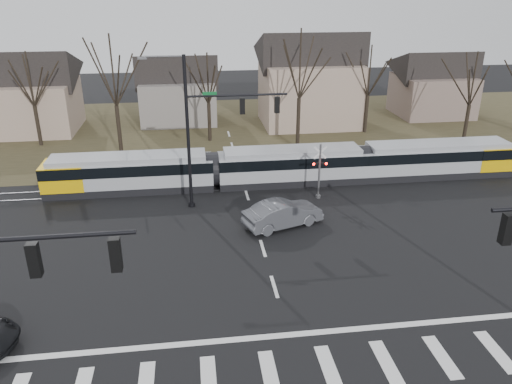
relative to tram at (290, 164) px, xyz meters
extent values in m
plane|color=black|center=(-3.54, -16.00, -1.48)|extent=(140.00, 140.00, 0.00)
cube|color=#38331E|center=(-3.54, 16.00, -1.48)|extent=(140.00, 28.00, 0.01)
cube|color=silver|center=(-7.14, -20.00, -1.48)|extent=(0.60, 2.60, 0.01)
cube|color=silver|center=(-4.74, -20.00, -1.48)|extent=(0.60, 2.60, 0.01)
cube|color=silver|center=(-2.34, -20.00, -1.48)|extent=(0.60, 2.60, 0.01)
cube|color=silver|center=(0.06, -20.00, -1.48)|extent=(0.60, 2.60, 0.01)
cube|color=silver|center=(2.46, -20.00, -1.48)|extent=(0.60, 2.60, 0.01)
cube|color=silver|center=(4.86, -20.00, -1.48)|extent=(0.60, 2.60, 0.01)
cube|color=silver|center=(-3.54, -17.80, -1.48)|extent=(28.00, 0.35, 0.01)
cube|color=silver|center=(-3.54, -14.00, -1.48)|extent=(0.18, 2.00, 0.01)
cube|color=silver|center=(-3.54, -10.00, -1.48)|extent=(0.18, 2.00, 0.01)
cube|color=silver|center=(-3.54, -6.00, -1.48)|extent=(0.18, 2.00, 0.01)
cube|color=silver|center=(-3.54, -2.00, -1.48)|extent=(0.18, 2.00, 0.01)
cube|color=silver|center=(-3.54, 2.00, -1.48)|extent=(0.18, 2.00, 0.01)
cube|color=silver|center=(-3.54, 6.00, -1.48)|extent=(0.18, 2.00, 0.01)
cube|color=silver|center=(-3.54, 10.00, -1.48)|extent=(0.18, 2.00, 0.01)
cube|color=silver|center=(-3.54, 14.00, -1.48)|extent=(0.18, 2.00, 0.01)
cube|color=#59595E|center=(-3.54, -0.90, -1.45)|extent=(90.00, 0.12, 0.06)
cube|color=#59595E|center=(-3.54, 0.50, -1.45)|extent=(90.00, 0.12, 0.06)
cube|color=gray|center=(-11.96, 0.00, -0.12)|extent=(12.13, 2.61, 2.72)
cube|color=black|center=(-11.96, 0.00, 0.43)|extent=(12.15, 2.65, 0.79)
cube|color=#E7B007|center=(-16.54, 0.00, -0.04)|extent=(2.99, 2.67, 1.82)
cube|color=gray|center=(0.17, 0.00, -0.12)|extent=(11.20, 2.61, 2.72)
cube|color=black|center=(0.17, 0.00, 0.43)|extent=(11.22, 2.65, 0.79)
cube|color=gray|center=(11.83, 0.00, -0.12)|extent=(12.13, 2.61, 2.72)
cube|color=black|center=(11.83, 0.00, 0.43)|extent=(12.15, 2.65, 0.79)
cube|color=#E7B007|center=(16.40, 0.00, -0.04)|extent=(2.99, 2.67, 1.82)
imported|color=#4D4F54|center=(-1.86, -7.27, -0.65)|extent=(5.02, 6.22, 1.67)
cylinder|color=black|center=(-12.29, -22.00, 6.12)|extent=(6.50, 0.14, 0.14)
cube|color=black|center=(-11.96, -22.00, 5.42)|extent=(0.32, 0.32, 1.05)
sphere|color=#FF0C07|center=(-11.96, -22.00, 5.75)|extent=(0.22, 0.22, 0.22)
cube|color=black|center=(-9.69, -22.00, 5.42)|extent=(0.32, 0.32, 1.05)
sphere|color=#FF0C07|center=(-9.69, -22.00, 5.75)|extent=(0.22, 0.22, 0.22)
cube|color=black|center=(2.61, -22.00, 5.42)|extent=(0.32, 0.32, 1.05)
sphere|color=#FF0C07|center=(2.61, -22.00, 5.75)|extent=(0.22, 0.22, 0.22)
cylinder|color=black|center=(-7.54, -3.50, 3.62)|extent=(0.22, 0.22, 10.20)
cylinder|color=black|center=(-7.54, -3.50, -1.33)|extent=(0.44, 0.44, 0.30)
cylinder|color=black|center=(-4.29, -3.50, 6.12)|extent=(6.50, 0.14, 0.14)
cube|color=#0C5926|center=(-6.04, -3.50, 6.27)|extent=(0.90, 0.03, 0.22)
cube|color=black|center=(-3.96, -3.50, 5.42)|extent=(0.32, 0.32, 1.05)
sphere|color=#FF0C07|center=(-3.96, -3.50, 5.75)|extent=(0.22, 0.22, 0.22)
cube|color=black|center=(-1.69, -3.50, 5.42)|extent=(0.32, 0.32, 1.05)
sphere|color=#FF0C07|center=(-1.69, -3.50, 5.75)|extent=(0.22, 0.22, 0.22)
cube|color=#59595B|center=(-10.04, -3.50, 8.54)|extent=(0.55, 0.22, 0.14)
cylinder|color=#59595B|center=(1.46, -3.20, 0.52)|extent=(0.14, 0.14, 4.00)
cylinder|color=#59595B|center=(1.46, -3.20, -1.38)|extent=(0.36, 0.36, 0.20)
cube|color=silver|center=(1.46, -3.20, 1.92)|extent=(0.95, 0.04, 0.95)
cube|color=silver|center=(1.46, -3.20, 1.92)|extent=(0.95, 0.04, 0.95)
cube|color=black|center=(1.46, -3.20, 1.12)|extent=(1.00, 0.10, 0.12)
sphere|color=#FF0C07|center=(1.01, -3.28, 1.12)|extent=(0.18, 0.18, 0.18)
sphere|color=#FF0C07|center=(1.91, -3.28, 1.12)|extent=(0.18, 0.18, 0.18)
cube|color=gray|center=(-23.54, 18.00, 1.02)|extent=(9.00, 8.00, 5.00)
cube|color=slate|center=(-8.54, 20.00, 0.77)|extent=(8.00, 7.00, 4.50)
cube|color=gray|center=(5.46, 17.00, 1.77)|extent=(10.00, 8.00, 6.50)
cube|color=#6E5A51|center=(20.46, 19.00, 0.77)|extent=(8.00, 7.00, 4.50)
camera|label=1|loc=(-7.31, -35.14, 12.73)|focal=35.00mm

